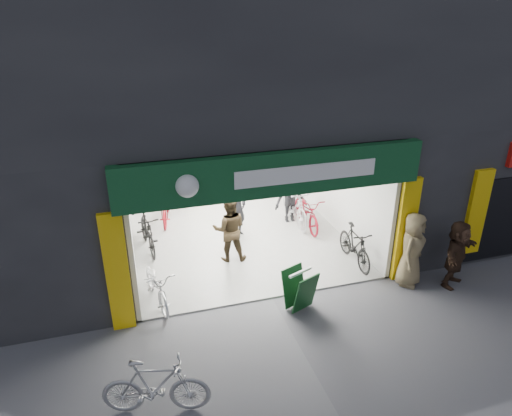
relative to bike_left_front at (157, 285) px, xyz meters
name	(u,v)px	position (x,y,z in m)	size (l,w,h in m)	color
ground	(272,299)	(2.50, -0.60, -0.46)	(60.00, 60.00, 0.00)	#56565B
building	(249,73)	(3.41, 4.39, 3.85)	(17.00, 10.27, 8.00)	#232326
bike_left_front	(157,285)	(0.00, 0.00, 0.00)	(0.62, 1.77, 0.93)	silver
bike_left_midfront	(147,231)	(0.00, 2.54, 0.09)	(0.52, 1.85, 1.11)	black
bike_left_midback	(166,205)	(0.70, 4.25, 0.04)	(0.67, 1.91, 1.00)	maroon
bike_left_back	(139,187)	(0.00, 6.07, 0.03)	(0.46, 1.64, 0.99)	#A6A6AA
bike_right_front	(355,246)	(5.00, 0.28, 0.05)	(0.48, 1.71, 1.03)	black
bike_right_mid	(307,211)	(4.65, 2.60, 0.05)	(0.68, 1.94, 1.02)	maroon
bike_right_back	(295,206)	(4.37, 2.89, 0.13)	(0.56, 1.97, 1.19)	#B2B1B6
parked_bike	(156,386)	(-0.30, -3.03, 0.06)	(0.50, 1.75, 1.05)	#A8A8AC
customer_a	(238,210)	(2.53, 2.59, 0.38)	(0.62, 0.40, 1.69)	black
customer_b	(229,229)	(1.99, 1.37, 0.43)	(0.87, 0.68, 1.78)	#372919
customer_c	(291,198)	(4.30, 3.02, 0.34)	(1.04, 0.60, 1.60)	black
customer_d	(182,184)	(1.31, 5.01, 0.38)	(0.99, 0.41, 1.70)	#8B7051
pedestrian_near	(412,250)	(5.80, -0.92, 0.45)	(0.89, 0.58, 1.82)	olive
pedestrian_far	(456,254)	(6.78, -1.26, 0.36)	(1.53, 0.49, 1.65)	#372419
sandwich_board	(300,289)	(2.95, -1.10, 0.04)	(0.77, 0.78, 0.91)	#0E3916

